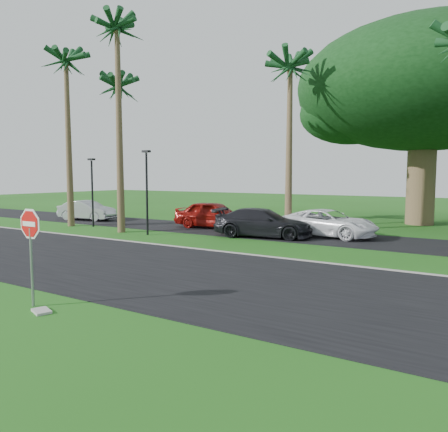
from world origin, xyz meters
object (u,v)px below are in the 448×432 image
at_px(stop_sign_near, 31,237).
at_px(car_dark, 263,223).
at_px(car_silver, 87,211).
at_px(car_red, 214,215).
at_px(car_minivan, 328,223).

xyz_separation_m(stop_sign_near, car_dark, (-0.65, 14.01, -1.02)).
relative_size(stop_sign_near, car_silver, 0.61).
bearing_deg(car_dark, car_red, 54.76).
height_order(car_silver, car_red, car_red).
relative_size(car_dark, car_minivan, 1.00).
relative_size(car_silver, car_red, 0.88).
distance_m(car_silver, car_minivan, 17.71).
bearing_deg(car_red, car_dark, -120.90).
bearing_deg(car_red, stop_sign_near, -169.75).
relative_size(car_silver, car_minivan, 0.83).
height_order(car_red, car_minivan, car_red).
bearing_deg(stop_sign_near, car_silver, 135.89).
relative_size(car_silver, car_dark, 0.82).
bearing_deg(car_dark, stop_sign_near, 171.02).
xyz_separation_m(car_silver, car_red, (10.39, 0.98, 0.12)).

